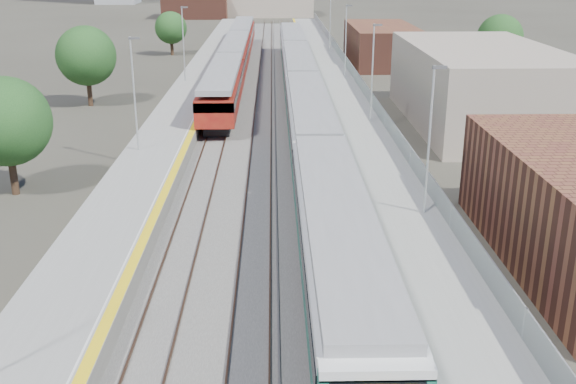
{
  "coord_description": "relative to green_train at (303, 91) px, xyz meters",
  "views": [
    {
      "loc": [
        -1.08,
        -9.94,
        13.54
      ],
      "look_at": [
        -0.37,
        21.95,
        2.2
      ],
      "focal_mm": 42.0,
      "sensor_mm": 36.0,
      "label": 1
    }
  ],
  "objects": [
    {
      "name": "ground",
      "position": [
        -1.5,
        2.85,
        -2.39
      ],
      "size": [
        320.0,
        320.0,
        0.0
      ],
      "primitive_type": "plane",
      "color": "#47443A",
      "rests_on": "ground"
    },
    {
      "name": "green_train",
      "position": [
        0.0,
        0.0,
        0.0
      ],
      "size": [
        3.08,
        85.65,
        3.39
      ],
      "color": "black",
      "rests_on": "ground"
    },
    {
      "name": "tree_a",
      "position": [
        -17.94,
        -19.02,
        2.03
      ],
      "size": [
        5.18,
        5.18,
        7.02
      ],
      "color": "#382619",
      "rests_on": "ground"
    },
    {
      "name": "tree_c",
      "position": [
        -16.71,
        38.77,
        1.38
      ],
      "size": [
        4.42,
        4.42,
        5.99
      ],
      "color": "#382619",
      "rests_on": "ground"
    },
    {
      "name": "tree_d",
      "position": [
        23.33,
        20.55,
        2.06
      ],
      "size": [
        5.22,
        5.22,
        7.07
      ],
      "color": "#382619",
      "rests_on": "ground"
    },
    {
      "name": "ballast_bed",
      "position": [
        -3.75,
        5.35,
        -2.36
      ],
      "size": [
        10.5,
        155.0,
        0.06
      ],
      "primitive_type": "cube",
      "color": "#565451",
      "rests_on": "ground"
    },
    {
      "name": "platform_right",
      "position": [
        3.78,
        5.34,
        -1.85
      ],
      "size": [
        4.7,
        155.0,
        8.52
      ],
      "color": "slate",
      "rests_on": "ground"
    },
    {
      "name": "platform_left",
      "position": [
        -10.55,
        5.34,
        -1.87
      ],
      "size": [
        4.3,
        155.0,
        8.52
      ],
      "color": "slate",
      "rests_on": "ground"
    },
    {
      "name": "red_train",
      "position": [
        -7.0,
        22.92,
        -0.11
      ],
      "size": [
        3.06,
        61.98,
        3.86
      ],
      "color": "black",
      "rests_on": "ground"
    },
    {
      "name": "tree_b",
      "position": [
        -19.72,
        5.6,
        2.26
      ],
      "size": [
        5.45,
        5.45,
        7.39
      ],
      "color": "#382619",
      "rests_on": "ground"
    },
    {
      "name": "tracks",
      "position": [
        -3.15,
        7.03,
        -2.28
      ],
      "size": [
        8.96,
        160.0,
        0.17
      ],
      "color": "#4C3323",
      "rests_on": "ground"
    }
  ]
}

